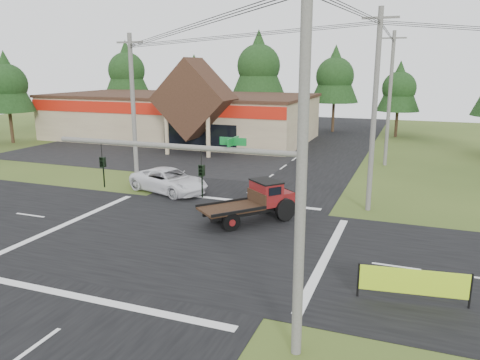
% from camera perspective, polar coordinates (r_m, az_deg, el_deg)
% --- Properties ---
extents(ground, '(120.00, 120.00, 0.00)m').
position_cam_1_polar(ground, '(23.69, -6.56, -6.98)').
color(ground, '#364A1A').
rests_on(ground, ground).
extents(road_ns, '(12.00, 120.00, 0.02)m').
position_cam_1_polar(road_ns, '(23.68, -6.56, -6.95)').
color(road_ns, black).
rests_on(road_ns, ground).
extents(road_ew, '(120.00, 12.00, 0.02)m').
position_cam_1_polar(road_ew, '(23.68, -6.56, -6.95)').
color(road_ew, black).
rests_on(road_ew, ground).
extents(parking_apron, '(28.00, 14.00, 0.02)m').
position_cam_1_polar(parking_apron, '(46.40, -11.27, 3.07)').
color(parking_apron, black).
rests_on(parking_apron, ground).
extents(cvs_building, '(30.40, 18.20, 9.19)m').
position_cam_1_polar(cvs_building, '(55.94, -7.16, 7.85)').
color(cvs_building, tan).
rests_on(cvs_building, ground).
extents(traffic_signal_mast, '(8.12, 0.24, 7.00)m').
position_cam_1_polar(traffic_signal_mast, '(13.52, 0.42, -3.01)').
color(traffic_signal_mast, '#595651').
rests_on(traffic_signal_mast, ground).
extents(utility_pole_nr, '(2.00, 0.30, 11.00)m').
position_cam_1_polar(utility_pole_nr, '(12.75, 7.54, 1.48)').
color(utility_pole_nr, '#595651').
rests_on(utility_pole_nr, ground).
extents(utility_pole_nw, '(2.00, 0.30, 10.50)m').
position_cam_1_polar(utility_pole_nw, '(33.29, -12.87, 8.27)').
color(utility_pole_nw, '#595651').
rests_on(utility_pole_nw, ground).
extents(utility_pole_ne, '(2.00, 0.30, 11.50)m').
position_cam_1_polar(utility_pole_ne, '(27.85, 16.06, 8.14)').
color(utility_pole_ne, '#595651').
rests_on(utility_pole_ne, ground).
extents(utility_pole_n, '(2.00, 0.30, 11.20)m').
position_cam_1_polar(utility_pole_n, '(41.79, 17.77, 9.47)').
color(utility_pole_n, '#595651').
rests_on(utility_pole_n, ground).
extents(tree_row_a, '(6.72, 6.72, 12.12)m').
position_cam_1_polar(tree_row_a, '(71.99, -13.68, 13.04)').
color(tree_row_a, '#332316').
rests_on(tree_row_a, ground).
extents(tree_row_b, '(5.60, 5.60, 10.10)m').
position_cam_1_polar(tree_row_b, '(68.71, -5.57, 12.22)').
color(tree_row_b, '#332316').
rests_on(tree_row_b, ground).
extents(tree_row_c, '(7.28, 7.28, 13.13)m').
position_cam_1_polar(tree_row_c, '(63.96, 2.28, 13.98)').
color(tree_row_c, '#332316').
rests_on(tree_row_c, ground).
extents(tree_row_d, '(6.16, 6.16, 11.11)m').
position_cam_1_polar(tree_row_d, '(62.51, 11.51, 12.50)').
color(tree_row_d, '#332316').
rests_on(tree_row_d, ground).
extents(tree_row_e, '(5.04, 5.04, 9.09)m').
position_cam_1_polar(tree_row_e, '(59.73, 18.84, 10.73)').
color(tree_row_e, '#332316').
rests_on(tree_row_e, ground).
extents(tree_side_w, '(5.60, 5.60, 10.10)m').
position_cam_1_polar(tree_side_w, '(58.01, -26.61, 10.64)').
color(tree_side_w, '#332316').
rests_on(tree_side_w, ground).
extents(antique_flatbed_truck, '(5.08, 5.43, 2.26)m').
position_cam_1_polar(antique_flatbed_truck, '(25.49, 1.13, -2.71)').
color(antique_flatbed_truck, '#5D100D').
rests_on(antique_flatbed_truck, ground).
extents(roadside_banner, '(3.89, 0.61, 1.34)m').
position_cam_1_polar(roadside_banner, '(18.26, 20.34, -11.97)').
color(roadside_banner, '#AAD61C').
rests_on(roadside_banner, ground).
extents(white_pickup, '(6.28, 4.25, 1.60)m').
position_cam_1_polar(white_pickup, '(32.07, -8.66, -0.06)').
color(white_pickup, white).
rests_on(white_pickup, ground).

